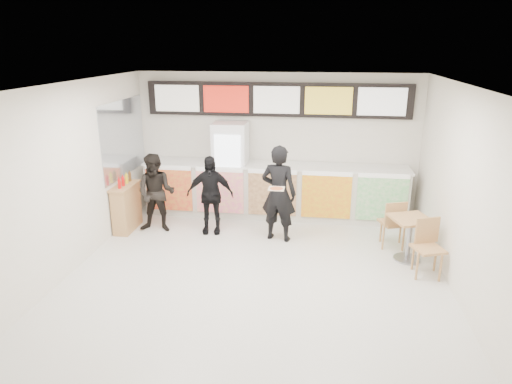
% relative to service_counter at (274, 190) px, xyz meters
% --- Properties ---
extents(floor, '(7.00, 7.00, 0.00)m').
position_rel_service_counter_xyz_m(floor, '(-0.00, -3.09, -0.57)').
color(floor, beige).
rests_on(floor, ground).
extents(ceiling, '(7.00, 7.00, 0.00)m').
position_rel_service_counter_xyz_m(ceiling, '(-0.00, -3.09, 2.43)').
color(ceiling, white).
rests_on(ceiling, wall_back).
extents(wall_back, '(6.00, 0.00, 6.00)m').
position_rel_service_counter_xyz_m(wall_back, '(-0.00, 0.41, 0.93)').
color(wall_back, silver).
rests_on(wall_back, floor).
extents(wall_left, '(0.00, 7.00, 7.00)m').
position_rel_service_counter_xyz_m(wall_left, '(-3.00, -3.09, 0.93)').
color(wall_left, silver).
rests_on(wall_left, floor).
extents(wall_right, '(0.00, 7.00, 7.00)m').
position_rel_service_counter_xyz_m(wall_right, '(3.00, -3.09, 0.93)').
color(wall_right, silver).
rests_on(wall_right, floor).
extents(service_counter, '(5.56, 0.77, 1.14)m').
position_rel_service_counter_xyz_m(service_counter, '(0.00, 0.00, 0.00)').
color(service_counter, silver).
rests_on(service_counter, floor).
extents(menu_board, '(5.50, 0.14, 0.70)m').
position_rel_service_counter_xyz_m(menu_board, '(0.00, 0.32, 1.88)').
color(menu_board, black).
rests_on(menu_board, wall_back).
extents(drinks_fridge, '(0.70, 0.67, 2.00)m').
position_rel_service_counter_xyz_m(drinks_fridge, '(-0.93, 0.02, 0.43)').
color(drinks_fridge, white).
rests_on(drinks_fridge, floor).
extents(mirror_panel, '(0.01, 2.00, 1.50)m').
position_rel_service_counter_xyz_m(mirror_panel, '(-2.99, -0.64, 1.18)').
color(mirror_panel, '#B2B7BF').
rests_on(mirror_panel, wall_left).
extents(customer_main, '(0.74, 0.57, 1.83)m').
position_rel_service_counter_xyz_m(customer_main, '(0.21, -1.22, 0.34)').
color(customer_main, black).
rests_on(customer_main, floor).
extents(customer_left, '(0.78, 0.62, 1.56)m').
position_rel_service_counter_xyz_m(customer_left, '(-2.19, -1.15, 0.21)').
color(customer_left, black).
rests_on(customer_left, floor).
extents(customer_mid, '(0.94, 0.47, 1.55)m').
position_rel_service_counter_xyz_m(customer_mid, '(-1.14, -1.06, 0.20)').
color(customer_mid, black).
rests_on(customer_mid, floor).
extents(pizza_slice, '(0.36, 0.36, 0.02)m').
position_rel_service_counter_xyz_m(pizza_slice, '(0.21, -1.67, 0.58)').
color(pizza_slice, beige).
rests_on(pizza_slice, customer_main).
extents(cafe_table, '(0.95, 1.62, 0.92)m').
position_rel_service_counter_xyz_m(cafe_table, '(2.50, -1.79, -0.04)').
color(cafe_table, tan).
rests_on(cafe_table, floor).
extents(condiment_ledge, '(0.34, 0.83, 1.10)m').
position_rel_service_counter_xyz_m(condiment_ledge, '(-2.82, -1.16, -0.10)').
color(condiment_ledge, tan).
rests_on(condiment_ledge, floor).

